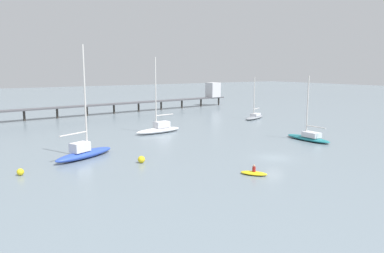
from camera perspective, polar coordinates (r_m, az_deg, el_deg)
name	(u,v)px	position (r m, az deg, el deg)	size (l,w,h in m)	color
ground_plane	(274,158)	(49.54, 12.45, -4.68)	(400.00, 400.00, 0.00)	slate
pier	(161,98)	(103.39, -4.80, 4.43)	(73.39, 9.67, 7.01)	#4C4C51
sailboat_teal	(309,137)	(62.40, 17.39, -1.49)	(2.46, 8.34, 10.27)	#1E727A
sailboat_white	(159,128)	(66.90, -5.07, -0.26)	(9.22, 3.48, 13.33)	white
sailboat_blue	(84,151)	(49.91, -16.18, -3.65)	(9.15, 5.84, 14.39)	#2D4CB7
sailboat_gray	(255,116)	(86.32, 9.52, 1.56)	(8.10, 5.32, 9.53)	gray
dinghy_yellow	(254,173)	(41.41, 9.42, -7.00)	(2.72, 3.14, 1.14)	yellow
mooring_buoy_mid	(20,172)	(44.63, -24.73, -6.32)	(0.75, 0.75, 0.75)	yellow
mooring_buoy_near	(141,159)	(46.14, -7.74, -5.00)	(0.87, 0.87, 0.87)	yellow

